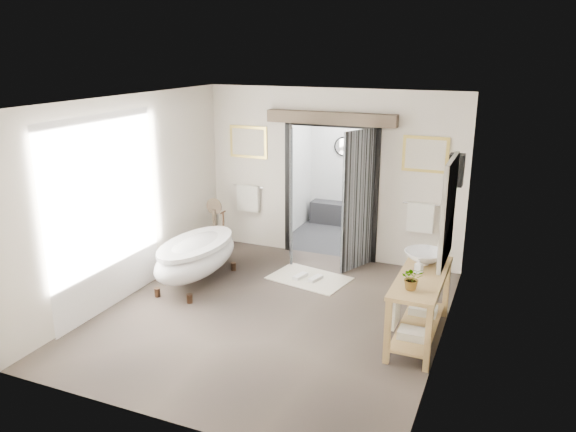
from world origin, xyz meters
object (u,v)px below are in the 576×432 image
Objects in this scene: rug at (309,278)px; basin at (425,258)px; clawfoot_tub at (196,256)px; vanity at (418,301)px.

rug is 2.27× the size of basin.
clawfoot_tub is 3.58× the size of basin.
clawfoot_tub is 1.58× the size of rug.
vanity is 2.33m from rug.
basin is at bearing 91.51° from vanity.
rug is at bearing 146.82° from vanity.
clawfoot_tub reaches higher than rug.
basin is at bearing -24.31° from rug.
basin is (1.90, -0.86, 0.93)m from rug.
clawfoot_tub reaches higher than vanity.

